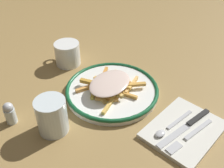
{
  "coord_description": "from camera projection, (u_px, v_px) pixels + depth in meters",
  "views": [
    {
      "loc": [
        -0.49,
        0.46,
        0.55
      ],
      "look_at": [
        0.0,
        0.0,
        0.04
      ],
      "focal_mm": 42.62,
      "sensor_mm": 36.0,
      "label": 1
    }
  ],
  "objects": [
    {
      "name": "water_glass",
      "position": [
        52.0,
        116.0,
        0.71
      ],
      "size": [
        0.08,
        0.08,
        0.1
      ],
      "primitive_type": "cylinder",
      "color": "silver",
      "rests_on": "ground_plane"
    },
    {
      "name": "knife",
      "position": [
        189.0,
        124.0,
        0.74
      ],
      "size": [
        0.03,
        0.21,
        0.01
      ],
      "color": "black",
      "rests_on": "napkin"
    },
    {
      "name": "fork",
      "position": [
        190.0,
        136.0,
        0.71
      ],
      "size": [
        0.03,
        0.18,
        0.01
      ],
      "color": "silver",
      "rests_on": "napkin"
    },
    {
      "name": "salt_shaker",
      "position": [
        10.0,
        113.0,
        0.75
      ],
      "size": [
        0.03,
        0.03,
        0.07
      ],
      "color": "silver",
      "rests_on": "ground_plane"
    },
    {
      "name": "coffee_mug",
      "position": [
        67.0,
        54.0,
        0.98
      ],
      "size": [
        0.12,
        0.09,
        0.09
      ],
      "color": "white",
      "rests_on": "ground_plane"
    },
    {
      "name": "ground_plane",
      "position": [
        112.0,
        93.0,
        0.87
      ],
      "size": [
        2.6,
        2.6,
        0.0
      ],
      "primitive_type": "plane",
      "color": "olive"
    },
    {
      "name": "plate",
      "position": [
        112.0,
        90.0,
        0.86
      ],
      "size": [
        0.3,
        0.3,
        0.02
      ],
      "color": "white",
      "rests_on": "ground_plane"
    },
    {
      "name": "spoon",
      "position": [
        168.0,
        128.0,
        0.73
      ],
      "size": [
        0.02,
        0.15,
        0.01
      ],
      "color": "silver",
      "rests_on": "napkin"
    },
    {
      "name": "fries_heap",
      "position": [
        110.0,
        84.0,
        0.84
      ],
      "size": [
        0.18,
        0.2,
        0.04
      ],
      "color": "#E0B250",
      "rests_on": "plate"
    },
    {
      "name": "napkin",
      "position": [
        184.0,
        130.0,
        0.73
      ],
      "size": [
        0.18,
        0.22,
        0.01
      ],
      "primitive_type": "cube",
      "rotation": [
        0.0,
        0.0,
        0.07
      ],
      "color": "silver",
      "rests_on": "ground_plane"
    }
  ]
}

